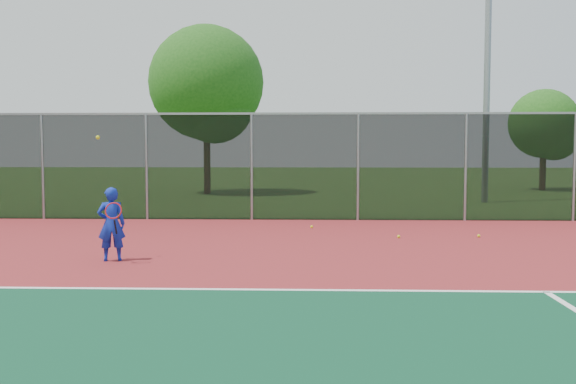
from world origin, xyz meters
The scene contains 10 objects.
ground centered at (0.00, 0.00, 0.00)m, with size 120.00×120.00×0.00m, color #295117.
court_apron centered at (0.00, 2.00, 0.01)m, with size 30.00×20.00×0.02m, color maroon.
fence_back centered at (0.00, 12.00, 1.56)m, with size 30.00×0.06×3.03m.
tennis_player centered at (-4.93, 5.31, 0.69)m, with size 0.59×0.63×2.27m.
practice_ball_0 centered at (-1.30, 10.13, 0.06)m, with size 0.07×0.07×0.07m, color yellow.
practice_ball_3 centered at (0.67, 8.42, 0.06)m, with size 0.07×0.07×0.07m, color yellow.
practice_ball_4 centered at (2.51, 8.59, 0.06)m, with size 0.07×0.07×0.07m, color yellow.
floodlight_n centered at (5.23, 18.26, 6.68)m, with size 0.90×0.40×11.81m.
tree_back_left centered at (-5.88, 22.47, 4.70)m, with size 5.10×5.10×7.49m.
tree_back_mid centered at (9.95, 25.12, 3.05)m, with size 3.31×3.31×4.86m.
Camera 1 is at (-1.34, -6.07, 2.07)m, focal length 40.00 mm.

